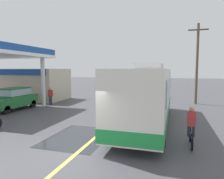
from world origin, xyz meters
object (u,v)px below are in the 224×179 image
at_px(coach_bus_main, 147,96).
at_px(car_at_pump, 14,98).
at_px(minibus_opposing_lane, 129,84).
at_px(pedestrian_near_pump, 50,95).
at_px(cyclist_on_shoulder, 191,128).

distance_m(coach_bus_main, car_at_pump, 11.16).
relative_size(minibus_opposing_lane, pedestrian_near_pump, 3.69).
bearing_deg(pedestrian_near_pump, cyclist_on_shoulder, -32.38).
bearing_deg(minibus_opposing_lane, car_at_pump, -118.20).
height_order(coach_bus_main, pedestrian_near_pump, coach_bus_main).
bearing_deg(pedestrian_near_pump, car_at_pump, -114.51).
xyz_separation_m(car_at_pump, minibus_opposing_lane, (6.94, 12.95, 0.46)).
distance_m(car_at_pump, pedestrian_near_pump, 3.43).
bearing_deg(coach_bus_main, car_at_pump, 173.90).
relative_size(car_at_pump, pedestrian_near_pump, 2.53).
height_order(coach_bus_main, minibus_opposing_lane, coach_bus_main).
relative_size(car_at_pump, minibus_opposing_lane, 0.69).
distance_m(minibus_opposing_lane, pedestrian_near_pump, 11.29).
xyz_separation_m(minibus_opposing_lane, cyclist_on_shoulder, (6.44, -17.42, -0.69)).
bearing_deg(minibus_opposing_lane, coach_bus_main, -73.69).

